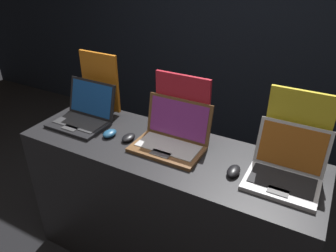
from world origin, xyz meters
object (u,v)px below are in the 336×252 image
object	(u,v)px
mouse_back	(234,171)
promo_stand_front	(100,84)
promo_stand_middle	(182,108)
laptop_back	(285,170)
laptop_front	(84,114)
promo_stand_back	(297,130)
laptop_middle	(172,137)
mouse_front	(110,133)
mouse_middle	(128,138)

from	to	relation	value
mouse_back	promo_stand_front	bearing A→B (deg)	166.16
promo_stand_front	promo_stand_middle	distance (m)	0.63
promo_stand_front	promo_stand_middle	world-z (taller)	promo_stand_front
laptop_back	promo_stand_middle	bearing A→B (deg)	167.85
promo_stand_middle	mouse_back	xyz separation A→B (m)	(0.39, -0.21, -0.17)
promo_stand_middle	laptop_front	bearing A→B (deg)	-166.71
promo_stand_back	laptop_middle	bearing A→B (deg)	-165.51
laptop_front	laptop_back	size ratio (longest dim) A/B	1.04
laptop_middle	promo_stand_back	bearing A→B (deg)	14.49
mouse_front	mouse_middle	world-z (taller)	mouse_front
laptop_back	promo_stand_back	world-z (taller)	promo_stand_back
promo_stand_front	laptop_front	bearing A→B (deg)	-90.00
mouse_front	mouse_middle	xyz separation A→B (m)	(0.12, 0.02, -0.00)
mouse_front	promo_stand_back	distance (m)	1.04
laptop_front	promo_stand_front	world-z (taller)	promo_stand_front
mouse_back	laptop_back	bearing A→B (deg)	17.99
promo_stand_front	promo_stand_back	xyz separation A→B (m)	(1.25, -0.01, -0.00)
mouse_front	laptop_back	world-z (taller)	laptop_back
laptop_front	mouse_front	distance (m)	0.26
laptop_middle	mouse_back	size ratio (longest dim) A/B	3.68
mouse_middle	promo_stand_middle	world-z (taller)	promo_stand_middle
laptop_front	promo_stand_front	bearing A→B (deg)	90.00
mouse_back	promo_stand_middle	bearing A→B (deg)	152.10
mouse_middle	promo_stand_middle	size ratio (longest dim) A/B	0.26
promo_stand_front	laptop_middle	distance (m)	0.66
laptop_back	mouse_back	distance (m)	0.24
mouse_front	promo_stand_back	xyz separation A→B (m)	(1.00, 0.24, 0.18)
promo_stand_front	laptop_back	bearing A→B (deg)	-8.06
laptop_middle	promo_stand_back	xyz separation A→B (m)	(0.62, 0.16, 0.13)
mouse_middle	promo_stand_back	bearing A→B (deg)	14.23
laptop_middle	promo_stand_middle	xyz separation A→B (m)	(0.00, 0.13, 0.12)
promo_stand_front	laptop_back	xyz separation A→B (m)	(1.25, -0.18, -0.14)
promo_stand_middle	laptop_back	distance (m)	0.65
mouse_back	promo_stand_back	distance (m)	0.38
promo_stand_front	promo_stand_back	size ratio (longest dim) A/B	1.01
laptop_front	mouse_back	bearing A→B (deg)	-3.40
laptop_middle	promo_stand_middle	size ratio (longest dim) A/B	1.02
laptop_back	laptop_front	bearing A→B (deg)	-179.37
promo_stand_front	laptop_middle	xyz separation A→B (m)	(0.63, -0.17, -0.14)
laptop_front	mouse_middle	distance (m)	0.38
laptop_front	mouse_front	bearing A→B (deg)	-13.29
mouse_middle	promo_stand_back	world-z (taller)	promo_stand_back
mouse_middle	laptop_back	distance (m)	0.88
laptop_middle	promo_stand_middle	world-z (taller)	promo_stand_middle
promo_stand_middle	laptop_back	bearing A→B (deg)	-12.15
laptop_middle	mouse_back	distance (m)	0.40
promo_stand_back	laptop_back	bearing A→B (deg)	-90.00
laptop_middle	mouse_middle	xyz separation A→B (m)	(-0.25, -0.06, -0.04)
promo_stand_back	mouse_back	bearing A→B (deg)	-133.58
laptop_front	promo_stand_middle	bearing A→B (deg)	13.29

